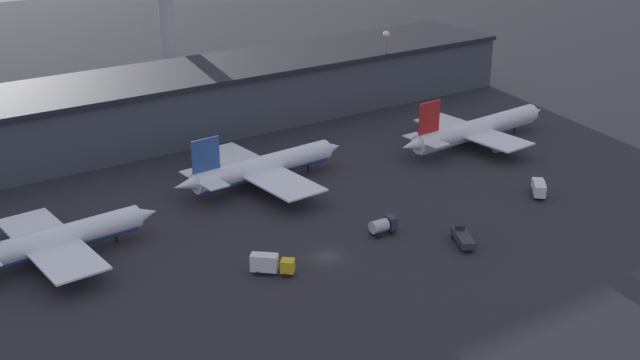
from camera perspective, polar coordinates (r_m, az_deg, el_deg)
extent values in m
plane|color=#26262B|center=(138.30, 0.49, -5.50)|extent=(600.00, 600.00, 0.00)
cube|color=#3D424C|center=(198.04, -12.30, 4.82)|extent=(208.16, 26.34, 14.08)
cube|color=black|center=(195.98, -12.48, 6.95)|extent=(208.16, 28.34, 1.20)
cylinder|color=white|center=(142.91, -18.13, -3.96)|extent=(29.49, 5.82, 4.17)
cylinder|color=#2D519E|center=(143.21, -18.09, -4.22)|extent=(27.99, 5.11, 3.55)
cone|color=white|center=(148.15, -12.41, -2.40)|extent=(5.22, 4.24, 3.96)
cube|color=white|center=(142.72, -18.65, -4.29)|extent=(10.83, 29.92, 0.36)
cylinder|color=gray|center=(150.70, -19.37, -3.55)|extent=(4.71, 2.55, 2.29)
cylinder|color=gray|center=(136.54, -17.02, -5.98)|extent=(4.71, 2.55, 2.29)
cylinder|color=black|center=(147.38, -14.28, -4.01)|extent=(0.50, 0.50, 1.88)
cylinder|color=black|center=(145.24, -18.76, -4.94)|extent=(0.50, 0.50, 1.88)
cylinder|color=black|center=(142.37, -18.29, -5.44)|extent=(0.50, 0.50, 1.88)
cylinder|color=white|center=(167.23, -3.99, 1.03)|extent=(32.87, 6.21, 4.37)
cylinder|color=#2D519E|center=(167.51, -3.98, 0.78)|extent=(31.20, 5.46, 3.72)
cone|color=white|center=(177.03, 0.74, 2.29)|extent=(5.47, 4.44, 4.15)
cone|color=white|center=(158.58, -9.33, -0.30)|extent=(6.76, 4.08, 3.72)
cube|color=#2D519E|center=(158.58, -8.14, 1.79)|extent=(6.13, 0.74, 6.66)
cube|color=white|center=(160.01, -8.25, 0.10)|extent=(5.08, 12.89, 0.24)
cube|color=white|center=(166.59, -4.45, 0.73)|extent=(11.59, 35.66, 0.36)
cylinder|color=gray|center=(175.37, -5.96, 1.28)|extent=(4.94, 2.67, 2.40)
cylinder|color=gray|center=(160.11, -2.18, -0.69)|extent=(4.94, 2.67, 2.40)
cylinder|color=black|center=(174.55, -0.86, 0.89)|extent=(0.50, 0.50, 1.97)
cylinder|color=black|center=(168.91, -4.75, 0.07)|extent=(0.50, 0.50, 1.97)
cylinder|color=black|center=(166.20, -4.09, -0.29)|extent=(0.50, 0.50, 1.97)
cylinder|color=silver|center=(194.04, 11.16, 3.66)|extent=(39.78, 6.61, 4.38)
cylinder|color=silver|center=(194.28, 11.14, 3.44)|extent=(37.77, 5.84, 3.72)
cone|color=silver|center=(209.86, 14.99, 4.72)|extent=(5.48, 4.45, 4.16)
cone|color=silver|center=(179.06, 6.63, 2.49)|extent=(6.77, 4.09, 3.72)
cube|color=red|center=(180.52, 7.78, 4.43)|extent=(6.15, 0.75, 7.23)
cube|color=silver|center=(181.58, 7.52, 2.83)|extent=(4.97, 10.85, 0.24)
cube|color=silver|center=(192.78, 10.76, 3.40)|extent=(11.29, 30.00, 0.36)
cylinder|color=gray|center=(199.29, 9.19, 3.68)|extent=(4.95, 2.68, 2.41)
cylinder|color=gray|center=(189.13, 12.82, 2.39)|extent=(4.95, 2.68, 2.41)
cylinder|color=black|center=(205.27, 13.66, 3.53)|extent=(0.50, 0.50, 1.97)
cylinder|color=black|center=(194.70, 10.32, 2.80)|extent=(0.50, 0.50, 1.97)
cylinder|color=black|center=(192.54, 11.09, 2.52)|extent=(0.50, 0.50, 1.97)
cube|color=#282D38|center=(144.32, 10.12, -4.04)|extent=(5.71, 8.02, 1.25)
cube|color=black|center=(145.56, 9.92, -3.35)|extent=(1.80, 1.39, 0.80)
cylinder|color=black|center=(146.60, 9.48, -3.96)|extent=(0.94, 1.07, 0.90)
cylinder|color=black|center=(147.10, 10.15, -3.91)|extent=(0.94, 1.07, 0.90)
cylinder|color=black|center=(142.33, 10.04, -4.83)|extent=(0.94, 1.07, 0.90)
cylinder|color=black|center=(142.85, 10.72, -4.77)|extent=(0.94, 1.07, 0.90)
cube|color=white|center=(170.63, 15.21, -0.21)|extent=(3.14, 3.13, 1.76)
cube|color=silver|center=(166.94, 15.34, -0.62)|extent=(4.73, 4.79, 2.34)
cylinder|color=black|center=(170.76, 14.90, -0.58)|extent=(1.03, 1.04, 0.90)
cylinder|color=black|center=(170.96, 15.47, -0.61)|extent=(1.03, 1.04, 0.90)
cylinder|color=black|center=(166.53, 15.03, -1.18)|extent=(1.03, 1.04, 0.90)
cylinder|color=black|center=(166.73, 15.61, -1.21)|extent=(1.03, 1.04, 0.90)
cube|color=gold|center=(131.88, -2.32, -6.11)|extent=(2.99, 2.98, 2.09)
cube|color=silver|center=(132.39, -3.99, -5.86)|extent=(4.69, 4.54, 2.79)
cylinder|color=black|center=(133.21, -2.34, -6.45)|extent=(1.01, 0.99, 0.90)
cylinder|color=black|center=(131.87, -2.46, -6.77)|extent=(1.01, 0.99, 0.90)
cylinder|color=black|center=(134.02, -4.30, -6.31)|extent=(1.01, 0.99, 0.90)
cylinder|color=black|center=(132.69, -4.44, -6.62)|extent=(1.01, 0.99, 0.90)
cube|color=#282D38|center=(146.94, 5.06, -3.03)|extent=(1.51, 2.62, 2.38)
cylinder|color=#B7B7BC|center=(145.49, 4.23, -3.28)|extent=(3.22, 2.43, 2.31)
cylinder|color=black|center=(148.13, 4.75, -3.43)|extent=(0.92, 0.68, 0.90)
cylinder|color=black|center=(146.76, 5.20, -3.70)|extent=(0.92, 0.68, 0.90)
cylinder|color=black|center=(146.37, 3.74, -3.72)|extent=(0.92, 0.68, 0.90)
cylinder|color=black|center=(144.98, 4.18, -4.00)|extent=(0.92, 0.68, 0.90)
cylinder|color=slate|center=(218.48, 4.65, 7.61)|extent=(0.70, 0.70, 19.64)
sphere|color=beige|center=(216.14, 4.74, 10.29)|extent=(1.80, 1.80, 1.80)
cylinder|color=#99999E|center=(242.24, -10.79, 10.30)|extent=(4.40, 4.40, 32.63)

